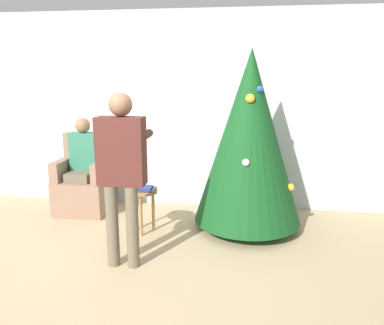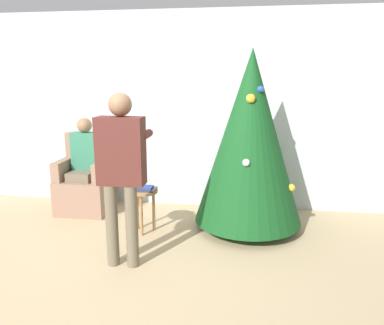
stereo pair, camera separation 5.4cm
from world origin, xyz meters
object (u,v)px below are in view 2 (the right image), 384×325
(person_standing, at_px, (121,164))
(side_stool, at_px, (144,199))
(christmas_tree, at_px, (250,138))
(person_seated, at_px, (84,161))
(armchair, at_px, (86,184))

(person_standing, distance_m, side_stool, 0.98)
(christmas_tree, relative_size, person_seated, 1.67)
(person_seated, relative_size, person_standing, 0.76)
(armchair, distance_m, side_stool, 1.17)
(christmas_tree, distance_m, side_stool, 1.44)
(side_stool, bearing_deg, christmas_tree, 13.62)
(side_stool, bearing_deg, person_standing, -89.08)
(christmas_tree, relative_size, side_stool, 4.10)
(armchair, relative_size, side_stool, 2.03)
(christmas_tree, height_order, armchair, christmas_tree)
(christmas_tree, xyz_separation_m, person_standing, (-1.21, -1.07, -0.11))
(christmas_tree, distance_m, person_seated, 2.27)
(christmas_tree, bearing_deg, armchair, 171.53)
(armchair, height_order, person_seated, person_seated)
(christmas_tree, relative_size, person_standing, 1.28)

